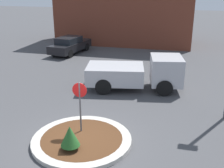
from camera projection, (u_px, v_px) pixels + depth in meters
name	position (u px, v px, depth m)	size (l,w,h in m)	color
ground_plane	(82.00, 142.00, 11.22)	(120.00, 120.00, 0.00)	#474749
traffic_island	(82.00, 140.00, 11.19)	(3.97, 3.97, 0.17)	#BCB7AD
stop_sign	(80.00, 100.00, 11.23)	(0.60, 0.07, 2.31)	#4C4C51
island_shrub	(70.00, 136.00, 10.23)	(0.72, 0.72, 0.95)	brown
utility_truck	(138.00, 73.00, 16.48)	(5.82, 3.16, 1.98)	#B2B2B7
storefront_building	(126.00, 5.00, 28.83)	(13.55, 6.07, 7.60)	brown
parked_sedan_black	(70.00, 45.00, 24.94)	(2.53, 4.88, 1.51)	black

